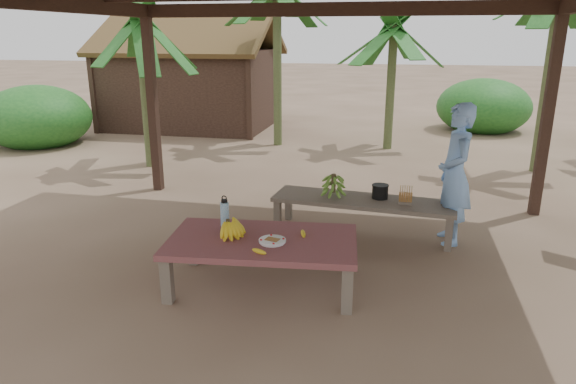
% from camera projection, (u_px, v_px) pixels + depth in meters
% --- Properties ---
extents(ground, '(80.00, 80.00, 0.00)m').
position_uv_depth(ground, '(304.00, 265.00, 5.52)').
color(ground, brown).
rests_on(ground, ground).
extents(work_table, '(1.89, 1.18, 0.50)m').
position_uv_depth(work_table, '(262.00, 245.00, 4.94)').
color(work_table, brown).
rests_on(work_table, ground).
extents(bench, '(2.25, 0.81, 0.45)m').
position_uv_depth(bench, '(363.00, 203.00, 6.28)').
color(bench, brown).
rests_on(bench, ground).
extents(ripe_banana_bunch, '(0.35, 0.31, 0.19)m').
position_uv_depth(ripe_banana_bunch, '(228.00, 227.00, 4.97)').
color(ripe_banana_bunch, yellow).
rests_on(ripe_banana_bunch, work_table).
extents(plate, '(0.26, 0.26, 0.04)m').
position_uv_depth(plate, '(272.00, 241.00, 4.82)').
color(plate, white).
rests_on(plate, work_table).
extents(loose_banana_front, '(0.14, 0.06, 0.04)m').
position_uv_depth(loose_banana_front, '(259.00, 251.00, 4.58)').
color(loose_banana_front, yellow).
rests_on(loose_banana_front, work_table).
extents(loose_banana_side, '(0.10, 0.15, 0.04)m').
position_uv_depth(loose_banana_side, '(303.00, 234.00, 4.98)').
color(loose_banana_side, yellow).
rests_on(loose_banana_side, work_table).
extents(water_flask, '(0.09, 0.09, 0.33)m').
position_uv_depth(water_flask, '(225.00, 213.00, 5.21)').
color(water_flask, '#3F93C6').
rests_on(water_flask, work_table).
extents(green_banana_stalk, '(0.29, 0.29, 0.30)m').
position_uv_depth(green_banana_stalk, '(333.00, 185.00, 6.33)').
color(green_banana_stalk, '#598C2D').
rests_on(green_banana_stalk, bench).
extents(cooking_pot, '(0.19, 0.19, 0.17)m').
position_uv_depth(cooking_pot, '(380.00, 192.00, 6.27)').
color(cooking_pot, black).
rests_on(cooking_pot, bench).
extents(skewer_rack, '(0.19, 0.10, 0.24)m').
position_uv_depth(skewer_rack, '(406.00, 195.00, 6.04)').
color(skewer_rack, '#A57F47').
rests_on(skewer_rack, bench).
extents(woman, '(0.49, 0.66, 1.66)m').
position_uv_depth(woman, '(455.00, 175.00, 5.92)').
color(woman, '#7CABEB').
rests_on(woman, ground).
extents(hut, '(4.40, 3.43, 2.85)m').
position_uv_depth(hut, '(193.00, 85.00, 13.58)').
color(hut, black).
rests_on(hut, ground).
extents(banana_plant_ne, '(1.80, 1.80, 3.41)m').
position_uv_depth(banana_plant_ne, '(559.00, 0.00, 8.46)').
color(banana_plant_ne, '#596638').
rests_on(banana_plant_ne, ground).
extents(banana_plant_n, '(1.80, 1.80, 2.77)m').
position_uv_depth(banana_plant_n, '(393.00, 39.00, 10.50)').
color(banana_plant_n, '#596638').
rests_on(banana_plant_n, ground).
extents(banana_plant_w, '(1.80, 1.80, 2.83)m').
position_uv_depth(banana_plant_w, '(141.00, 36.00, 9.01)').
color(banana_plant_w, '#596638').
rests_on(banana_plant_w, ground).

